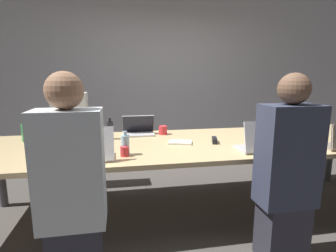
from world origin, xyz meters
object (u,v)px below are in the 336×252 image
(laptop_near_midright, at_px, (259,143))
(cup_far_left, at_px, (85,133))
(cup_far_midleft, at_px, (163,130))
(person_near_left, at_px, (72,190))
(laptop_far_right, at_px, (277,123))
(laptop_far_left, at_px, (57,130))
(bottle_far_midleft, at_px, (110,130))
(laptop_far_midleft, at_px, (139,129))
(person_far_left, at_px, (72,135))
(stapler, at_px, (214,140))
(bottle_near_left, at_px, (125,145))
(person_near_midright, at_px, (287,174))
(bottle_far_left, at_px, (26,132))
(laptop_near_left, at_px, (92,151))
(cup_near_left, at_px, (125,151))

(laptop_near_midright, xyz_separation_m, cup_far_left, (-1.55, 0.83, -0.03))
(cup_far_midleft, bearing_deg, laptop_near_midright, -49.26)
(person_near_left, xyz_separation_m, laptop_far_right, (2.21, 1.32, 0.12))
(laptop_far_left, distance_m, bottle_far_midleft, 0.59)
(laptop_far_midleft, bearing_deg, person_far_left, 152.73)
(laptop_far_left, xyz_separation_m, stapler, (1.57, -0.51, -0.05))
(bottle_near_left, xyz_separation_m, laptop_far_right, (1.87, 0.79, -0.01))
(cup_far_midleft, distance_m, stapler, 0.64)
(laptop_far_right, bearing_deg, bottle_near_left, -157.08)
(laptop_far_left, bearing_deg, laptop_far_midleft, -1.07)
(person_near_midright, distance_m, cup_far_left, 1.99)
(cup_far_left, bearing_deg, person_near_left, -86.61)
(laptop_far_left, bearing_deg, bottle_far_left, -156.13)
(bottle_far_left, height_order, stapler, bottle_far_left)
(laptop_near_left, bearing_deg, bottle_far_midleft, -99.10)
(laptop_near_left, bearing_deg, laptop_near_midright, 179.93)
(laptop_near_midright, bearing_deg, cup_far_left, -28.21)
(person_near_left, relative_size, laptop_far_right, 4.28)
(laptop_far_midleft, bearing_deg, stapler, -34.89)
(person_far_left, bearing_deg, person_near_midright, -43.58)
(stapler, bearing_deg, laptop_far_right, 43.59)
(cup_far_midleft, height_order, bottle_far_midleft, bottle_far_midleft)
(laptop_far_left, relative_size, cup_far_left, 3.60)
(cup_far_left, distance_m, laptop_near_left, 0.85)
(cup_near_left, xyz_separation_m, laptop_far_midleft, (0.17, 0.78, 0.02))
(laptop_far_left, relative_size, laptop_far_midleft, 1.03)
(person_near_midright, bearing_deg, stapler, -71.30)
(bottle_near_left, xyz_separation_m, cup_far_midleft, (0.43, 0.72, -0.04))
(laptop_near_left, bearing_deg, cup_near_left, -164.25)
(cup_far_midleft, relative_size, stapler, 0.61)
(laptop_near_midright, xyz_separation_m, laptop_far_left, (-1.84, 0.87, 0.00))
(cup_far_left, height_order, cup_far_midleft, cup_far_left)
(person_near_left, height_order, cup_near_left, person_near_left)
(person_far_left, distance_m, bottle_far_left, 0.63)
(cup_near_left, relative_size, cup_far_midleft, 0.84)
(person_far_left, bearing_deg, bottle_far_left, -123.74)
(cup_far_midleft, bearing_deg, person_far_left, 157.57)
(cup_far_midleft, height_order, stapler, cup_far_midleft)
(laptop_near_midright, height_order, bottle_near_left, laptop_near_midright)
(person_near_midright, xyz_separation_m, cup_near_left, (-1.13, 0.48, 0.09))
(person_near_midright, xyz_separation_m, person_near_left, (-1.47, -0.01, 0.00))
(laptop_far_left, bearing_deg, stapler, -17.97)
(person_near_midright, height_order, cup_far_midleft, person_near_midright)
(laptop_far_left, distance_m, cup_far_midleft, 1.14)
(cup_near_left, bearing_deg, cup_far_left, 118.17)
(laptop_far_left, xyz_separation_m, laptop_far_right, (2.58, 0.02, -0.00))
(laptop_far_midleft, relative_size, cup_far_midleft, 3.64)
(stapler, bearing_deg, laptop_near_midright, -37.40)
(laptop_far_left, bearing_deg, person_far_left, 79.18)
(cup_near_left, height_order, cup_far_midleft, cup_far_midleft)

